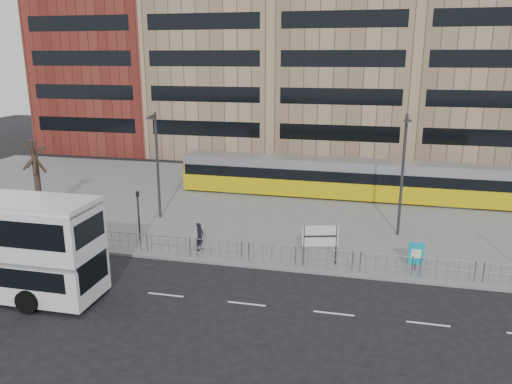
% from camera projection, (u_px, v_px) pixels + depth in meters
% --- Properties ---
extents(ground, '(120.00, 120.00, 0.00)m').
position_uv_depth(ground, '(229.00, 266.00, 27.21)').
color(ground, black).
rests_on(ground, ground).
extents(plaza, '(64.00, 24.00, 0.15)m').
position_uv_depth(plaza, '(272.00, 203.00, 38.47)').
color(plaza, slate).
rests_on(plaza, ground).
extents(kerb, '(64.00, 0.25, 0.17)m').
position_uv_depth(kerb, '(229.00, 264.00, 27.24)').
color(kerb, gray).
rests_on(kerb, ground).
extents(building_row, '(70.40, 18.40, 31.20)m').
position_uv_depth(building_row, '(325.00, 39.00, 55.68)').
color(building_row, maroon).
rests_on(building_row, ground).
extents(pedestrian_barrier, '(32.07, 0.07, 1.10)m').
position_uv_depth(pedestrian_barrier, '(267.00, 249.00, 26.99)').
color(pedestrian_barrier, '#96999E').
rests_on(pedestrian_barrier, plaza).
extents(road_markings, '(62.00, 0.12, 0.01)m').
position_uv_depth(road_markings, '(226.00, 301.00, 23.24)').
color(road_markings, white).
rests_on(road_markings, ground).
extents(tram, '(25.89, 2.84, 3.05)m').
position_uv_depth(tram, '(342.00, 179.00, 39.42)').
color(tram, gold).
rests_on(tram, plaza).
extents(station_sign, '(1.89, 0.56, 2.22)m').
position_uv_depth(station_sign, '(320.00, 238.00, 26.58)').
color(station_sign, '#2D2D30').
rests_on(station_sign, plaza).
extents(ad_panel, '(0.81, 0.14, 1.51)m').
position_uv_depth(ad_panel, '(416.00, 254.00, 26.11)').
color(ad_panel, '#2D2D30').
rests_on(ad_panel, plaza).
extents(pedestrian, '(0.51, 0.67, 1.64)m').
position_uv_depth(pedestrian, '(200.00, 236.00, 28.83)').
color(pedestrian, black).
rests_on(pedestrian, plaza).
extents(traffic_light_west, '(0.21, 0.24, 3.10)m').
position_uv_depth(traffic_light_west, '(138.00, 209.00, 30.03)').
color(traffic_light_west, '#2D2D30').
rests_on(traffic_light_west, plaza).
extents(lamp_post_west, '(0.45, 1.04, 7.30)m').
position_uv_depth(lamp_post_west, '(157.00, 161.00, 33.81)').
color(lamp_post_west, '#2D2D30').
rests_on(lamp_post_west, plaza).
extents(lamp_post_east, '(0.45, 1.04, 7.59)m').
position_uv_depth(lamp_post_east, '(403.00, 170.00, 30.36)').
color(lamp_post_east, '#2D2D30').
rests_on(lamp_post_east, plaza).
extents(bare_tree, '(4.36, 4.36, 7.52)m').
position_uv_depth(bare_tree, '(32.00, 137.00, 34.47)').
color(bare_tree, black).
rests_on(bare_tree, plaza).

